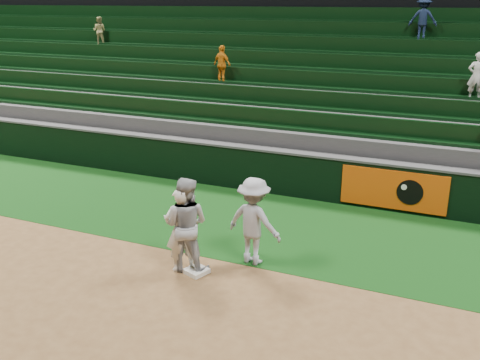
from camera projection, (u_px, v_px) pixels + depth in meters
name	position (u px, v px, depth m)	size (l,w,h in m)	color
ground	(194.00, 279.00, 10.31)	(70.00, 70.00, 0.00)	brown
foul_grass	(252.00, 222.00, 12.91)	(36.00, 4.20, 0.01)	black
first_base	(197.00, 271.00, 10.52)	(0.40, 0.40, 0.09)	white
first_baseman	(181.00, 230.00, 10.37)	(0.64, 0.42, 1.75)	white
baserunner	(186.00, 225.00, 10.40)	(0.93, 0.73, 1.92)	#9FA2A9
base_coach	(254.00, 221.00, 10.67)	(1.17, 0.67, 1.81)	#A0A3AE
field_wall	(283.00, 172.00, 14.61)	(36.00, 0.45, 1.25)	black
stadium_seating	(321.00, 109.00, 17.56)	(36.00, 5.95, 5.20)	#353537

